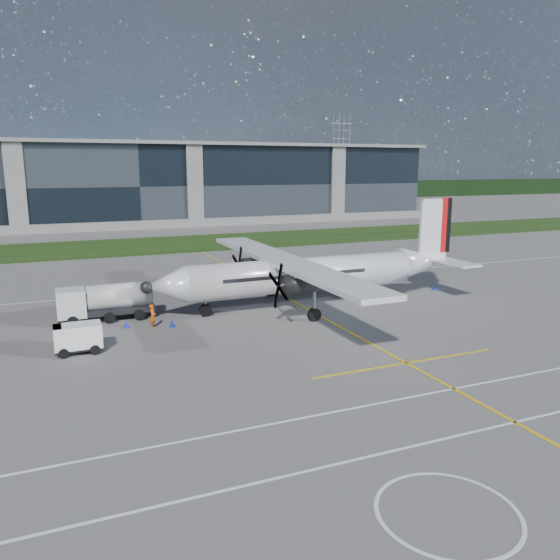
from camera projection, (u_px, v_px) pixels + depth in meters
name	position (u px, v px, depth m)	size (l,w,h in m)	color
ground	(178.00, 252.00, 71.58)	(400.00, 400.00, 0.00)	#5A5755
grass_strip	(166.00, 244.00, 78.80)	(400.00, 18.00, 0.04)	#19320D
terminal_building	(132.00, 185.00, 106.15)	(120.00, 20.00, 15.00)	black
tree_line	(104.00, 194.00, 161.21)	(400.00, 6.00, 6.00)	black
pylon_east	(341.00, 156.00, 200.06)	(9.00, 4.60, 30.00)	gray
yellow_taxiway_centerline	(292.00, 301.00, 45.65)	(0.20, 70.00, 0.01)	yellow
white_lane_line	(461.00, 435.00, 22.85)	(90.00, 0.15, 0.01)	white
turboprop_aircraft	(313.00, 254.00, 43.54)	(26.89, 27.89, 8.37)	white
fuel_tanker_truck	(99.00, 303.00, 39.57)	(7.08, 2.30, 2.65)	silver
baggage_tug	(78.00, 338.00, 32.87)	(2.92, 1.75, 1.75)	white
ground_crew_person	(153.00, 314.00, 37.89)	(0.78, 0.56, 1.92)	#F25907
safety_cone_nose_port	(172.00, 324.00, 38.22)	(0.36, 0.36, 0.50)	#0B1FC6
safety_cone_nose_stbd	(151.00, 312.00, 41.33)	(0.36, 0.36, 0.50)	#0B1FC6
safety_cone_tail	(435.00, 287.00, 49.76)	(0.36, 0.36, 0.50)	#0B1FC6
safety_cone_fwd	(126.00, 324.00, 38.02)	(0.36, 0.36, 0.50)	#0B1FC6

